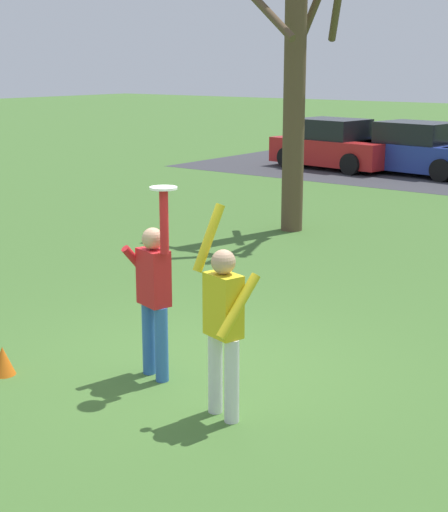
{
  "coord_description": "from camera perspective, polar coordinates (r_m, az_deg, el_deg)",
  "views": [
    {
      "loc": [
        5.18,
        -6.25,
        3.29
      ],
      "look_at": [
        0.43,
        -0.04,
        1.35
      ],
      "focal_mm": 54.28,
      "sensor_mm": 36.0,
      "label": 1
    }
  ],
  "objects": [
    {
      "name": "ground_plane",
      "position": [
        8.76,
        -2.07,
        -8.13
      ],
      "size": [
        120.0,
        120.0,
        0.0
      ],
      "primitive_type": "plane",
      "color": "#426B2D"
    },
    {
      "name": "field_cone_orange",
      "position": [
        8.81,
        -15.98,
        -7.43
      ],
      "size": [
        0.26,
        0.26,
        0.32
      ],
      "primitive_type": "cone",
      "color": "orange",
      "rests_on": "ground_plane"
    },
    {
      "name": "bare_tree_tall",
      "position": [
        15.5,
        5.47,
        14.35
      ],
      "size": [
        2.37,
        2.41,
        6.57
      ],
      "color": "brown",
      "rests_on": "ground_plane"
    },
    {
      "name": "parked_car_blue",
      "position": [
        24.57,
        14.12,
        7.54
      ],
      "size": [
        4.29,
        2.43,
        1.59
      ],
      "rotation": [
        0.0,
        0.0,
        -0.13
      ],
      "color": "#233893",
      "rests_on": "ground_plane"
    },
    {
      "name": "person_catcher",
      "position": [
        8.18,
        -5.19,
        -2.5
      ],
      "size": [
        0.58,
        0.48,
        2.08
      ],
      "rotation": [
        0.0,
        0.0,
        -0.27
      ],
      "color": "#3366B7",
      "rests_on": "ground_plane"
    },
    {
      "name": "frisbee_disc",
      "position": [
        7.75,
        -4.48,
        5.02
      ],
      "size": [
        0.28,
        0.28,
        0.02
      ],
      "primitive_type": "cylinder",
      "color": "white",
      "rests_on": "person_catcher"
    },
    {
      "name": "person_defender",
      "position": [
        7.22,
        -0.05,
        -4.7
      ],
      "size": [
        0.61,
        0.54,
        2.04
      ],
      "rotation": [
        0.0,
        0.0,
        2.87
      ],
      "color": "silver",
      "rests_on": "ground_plane"
    },
    {
      "name": "parked_car_red",
      "position": [
        25.5,
        8.12,
        8.03
      ],
      "size": [
        4.29,
        2.43,
        1.59
      ],
      "rotation": [
        0.0,
        0.0,
        -0.13
      ],
      "color": "red",
      "rests_on": "ground_plane"
    }
  ]
}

